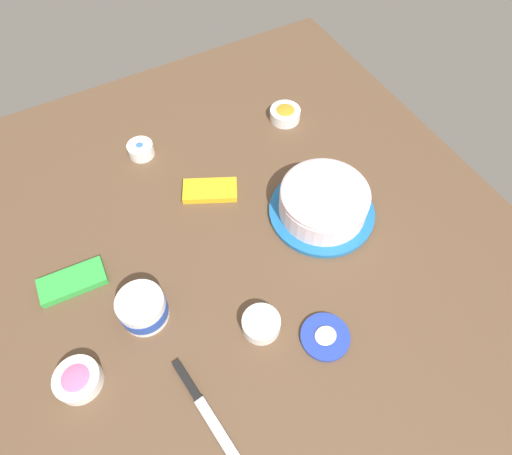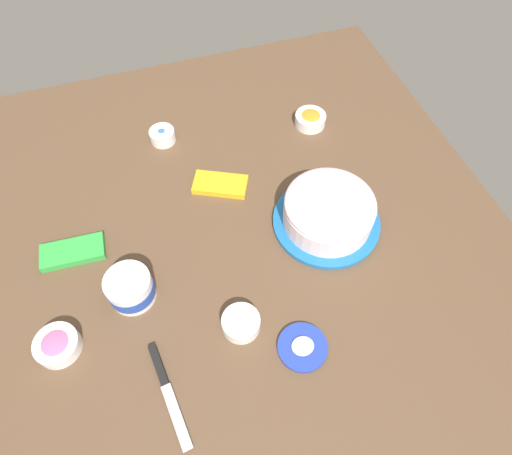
{
  "view_description": "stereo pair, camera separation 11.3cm",
  "coord_description": "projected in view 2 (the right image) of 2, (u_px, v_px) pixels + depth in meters",
  "views": [
    {
      "loc": [
        0.2,
        0.56,
        0.98
      ],
      "look_at": [
        -0.1,
        0.01,
        0.04
      ],
      "focal_mm": 30.86,
      "sensor_mm": 36.0,
      "label": 1
    },
    {
      "loc": [
        0.09,
        0.6,
        0.98
      ],
      "look_at": [
        -0.1,
        0.01,
        0.04
      ],
      "focal_mm": 30.86,
      "sensor_mm": 36.0,
      "label": 2
    }
  ],
  "objects": [
    {
      "name": "sprinkle_bowl_orange",
      "position": [
        310.0,
        119.0,
        1.37
      ],
      "size": [
        0.1,
        0.1,
        0.04
      ],
      "color": "white",
      "rests_on": "ground_plane"
    },
    {
      "name": "frosting_tub",
      "position": [
        130.0,
        288.0,
        1.03
      ],
      "size": [
        0.11,
        0.11,
        0.08
      ],
      "color": "white",
      "rests_on": "ground_plane"
    },
    {
      "name": "frosting_tub_lid",
      "position": [
        302.0,
        347.0,
        0.99
      ],
      "size": [
        0.11,
        0.11,
        0.02
      ],
      "color": "#233DAD",
      "rests_on": "ground_plane"
    },
    {
      "name": "spreading_knife",
      "position": [
        165.0,
        385.0,
        0.94
      ],
      "size": [
        0.05,
        0.24,
        0.01
      ],
      "color": "silver",
      "rests_on": "ground_plane"
    },
    {
      "name": "ground_plane",
      "position": [
        217.0,
        241.0,
        1.15
      ],
      "size": [
        1.54,
        1.54,
        0.0
      ],
      "primitive_type": "plane",
      "color": "brown"
    },
    {
      "name": "frosted_cake",
      "position": [
        328.0,
        212.0,
        1.14
      ],
      "size": [
        0.29,
        0.29,
        0.11
      ],
      "color": "#1E6BB2",
      "rests_on": "ground_plane"
    },
    {
      "name": "sprinkle_bowl_green",
      "position": [
        241.0,
        323.0,
        1.01
      ],
      "size": [
        0.09,
        0.09,
        0.04
      ],
      "color": "white",
      "rests_on": "ground_plane"
    },
    {
      "name": "sprinkle_bowl_pink",
      "position": [
        57.0,
        345.0,
        0.98
      ],
      "size": [
        0.1,
        0.1,
        0.04
      ],
      "color": "white",
      "rests_on": "ground_plane"
    },
    {
      "name": "candy_box_upper",
      "position": [
        73.0,
        252.0,
        1.12
      ],
      "size": [
        0.16,
        0.08,
        0.02
      ],
      "primitive_type": "cube",
      "rotation": [
        0.0,
        0.0,
        -0.06
      ],
      "color": "green",
      "rests_on": "ground_plane"
    },
    {
      "name": "sprinkle_bowl_blue",
      "position": [
        162.0,
        135.0,
        1.33
      ],
      "size": [
        0.08,
        0.08,
        0.04
      ],
      "color": "white",
      "rests_on": "ground_plane"
    },
    {
      "name": "candy_box_lower",
      "position": [
        220.0,
        185.0,
        1.24
      ],
      "size": [
        0.17,
        0.13,
        0.02
      ],
      "primitive_type": "cube",
      "rotation": [
        0.0,
        0.0,
        -0.45
      ],
      "color": "yellow",
      "rests_on": "ground_plane"
    }
  ]
}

